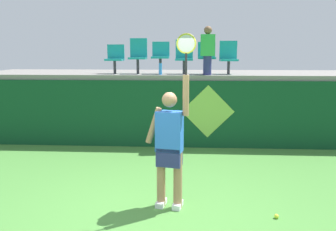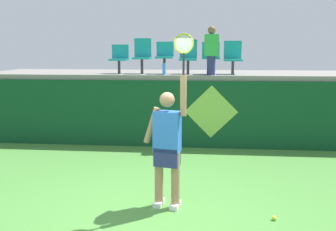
{
  "view_description": "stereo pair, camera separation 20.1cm",
  "coord_description": "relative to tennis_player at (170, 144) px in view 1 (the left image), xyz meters",
  "views": [
    {
      "loc": [
        0.44,
        -4.67,
        2.33
      ],
      "look_at": [
        0.08,
        1.33,
        1.23
      ],
      "focal_mm": 37.71,
      "sensor_mm": 36.0,
      "label": 1
    },
    {
      "loc": [
        0.64,
        -4.65,
        2.33
      ],
      "look_at": [
        0.08,
        1.33,
        1.23
      ],
      "focal_mm": 37.71,
      "sensor_mm": 36.0,
      "label": 2
    }
  ],
  "objects": [
    {
      "name": "ground_plane",
      "position": [
        -0.16,
        -0.34,
        -0.98
      ],
      "size": [
        40.0,
        40.0,
        0.0
      ],
      "primitive_type": "plane",
      "color": "#478438"
    },
    {
      "name": "court_back_wall",
      "position": [
        -0.16,
        3.45,
        -0.17
      ],
      "size": [
        10.36,
        0.2,
        1.63
      ],
      "primitive_type": "cube",
      "color": "#0F4223",
      "rests_on": "ground_plane"
    },
    {
      "name": "spectator_platform",
      "position": [
        -0.16,
        4.68,
        0.71
      ],
      "size": [
        10.36,
        2.55,
        0.12
      ],
      "primitive_type": "cube",
      "color": "gray",
      "rests_on": "court_back_wall"
    },
    {
      "name": "tennis_player",
      "position": [
        0.0,
        0.0,
        0.0
      ],
      "size": [
        0.74,
        0.33,
        2.57
      ],
      "color": "white",
      "rests_on": "ground_plane"
    },
    {
      "name": "tennis_ball",
      "position": [
        1.52,
        -0.3,
        -0.95
      ],
      "size": [
        0.07,
        0.07,
        0.07
      ],
      "primitive_type": "sphere",
      "color": "#D1E533",
      "rests_on": "ground_plane"
    },
    {
      "name": "water_bottle",
      "position": [
        -0.43,
        3.63,
        0.91
      ],
      "size": [
        0.08,
        0.08,
        0.28
      ],
      "primitive_type": "cylinder",
      "color": "#338CE5",
      "rests_on": "spectator_platform"
    },
    {
      "name": "stadium_chair_0",
      "position": [
        -1.63,
        4.04,
        1.18
      ],
      "size": [
        0.44,
        0.42,
        0.74
      ],
      "color": "#38383D",
      "rests_on": "spectator_platform"
    },
    {
      "name": "stadium_chair_1",
      "position": [
        -1.03,
        4.05,
        1.26
      ],
      "size": [
        0.44,
        0.42,
        0.89
      ],
      "color": "#38383D",
      "rests_on": "spectator_platform"
    },
    {
      "name": "stadium_chair_2",
      "position": [
        -0.46,
        4.04,
        1.24
      ],
      "size": [
        0.44,
        0.42,
        0.81
      ],
      "color": "#38383D",
      "rests_on": "spectator_platform"
    },
    {
      "name": "stadium_chair_3",
      "position": [
        0.14,
        4.05,
        1.23
      ],
      "size": [
        0.44,
        0.42,
        0.86
      ],
      "color": "#38383D",
      "rests_on": "spectator_platform"
    },
    {
      "name": "stadium_chair_4",
      "position": [
        0.71,
        4.04,
        1.23
      ],
      "size": [
        0.44,
        0.42,
        0.8
      ],
      "color": "#38383D",
      "rests_on": "spectator_platform"
    },
    {
      "name": "stadium_chair_5",
      "position": [
        1.26,
        4.05,
        1.21
      ],
      "size": [
        0.44,
        0.42,
        0.83
      ],
      "color": "#38383D",
      "rests_on": "spectator_platform"
    },
    {
      "name": "spectator_0",
      "position": [
        0.71,
        3.61,
        1.37
      ],
      "size": [
        0.34,
        0.2,
        1.15
      ],
      "color": "navy",
      "rests_on": "spectator_platform"
    },
    {
      "name": "wall_signage_mount",
      "position": [
        0.73,
        3.35,
        -0.98
      ],
      "size": [
        1.27,
        0.01,
        1.53
      ],
      "color": "#0F4223",
      "rests_on": "ground_plane"
    }
  ]
}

